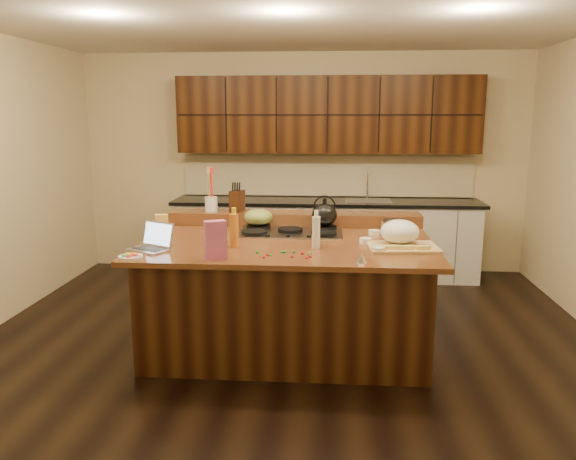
{
  "coord_description": "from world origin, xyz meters",
  "views": [
    {
      "loc": [
        0.36,
        -4.55,
        1.95
      ],
      "look_at": [
        0.0,
        0.05,
        1.0
      ],
      "focal_mm": 35.0,
      "sensor_mm": 36.0,
      "label": 1
    }
  ],
  "objects": [
    {
      "name": "room",
      "position": [
        0.0,
        0.0,
        1.35
      ],
      "size": [
        5.52,
        5.02,
        2.72
      ],
      "color": "black",
      "rests_on": "ground"
    },
    {
      "name": "island",
      "position": [
        0.0,
        0.0,
        0.46
      ],
      "size": [
        2.4,
        1.6,
        0.92
      ],
      "color": "black",
      "rests_on": "ground"
    },
    {
      "name": "back_ledge",
      "position": [
        0.0,
        0.7,
        0.98
      ],
      "size": [
        2.4,
        0.3,
        0.12
      ],
      "primitive_type": "cube",
      "color": "black",
      "rests_on": "island"
    },
    {
      "name": "cooktop",
      "position": [
        0.0,
        0.3,
        0.94
      ],
      "size": [
        0.92,
        0.52,
        0.05
      ],
      "color": "gray",
      "rests_on": "island"
    },
    {
      "name": "back_counter",
      "position": [
        0.3,
        2.23,
        0.98
      ],
      "size": [
        3.7,
        0.66,
        2.4
      ],
      "color": "silver",
      "rests_on": "ground"
    },
    {
      "name": "kettle",
      "position": [
        0.3,
        0.43,
        1.07
      ],
      "size": [
        0.28,
        0.28,
        0.21
      ],
      "primitive_type": "ellipsoid",
      "rotation": [
        0.0,
        0.0,
        0.26
      ],
      "color": "black",
      "rests_on": "cooktop"
    },
    {
      "name": "green_bowl",
      "position": [
        -0.3,
        0.43,
        1.04
      ],
      "size": [
        0.31,
        0.31,
        0.15
      ],
      "primitive_type": "ellipsoid",
      "rotation": [
        0.0,
        0.0,
        -0.21
      ],
      "color": "olive",
      "rests_on": "cooktop"
    },
    {
      "name": "laptop",
      "position": [
        -1.02,
        -0.39,
        0.98
      ],
      "size": [
        0.38,
        0.35,
        0.21
      ],
      "rotation": [
        0.0,
        0.0,
        -0.47
      ],
      "color": "#B7B7BC",
      "rests_on": "island"
    },
    {
      "name": "oil_bottle",
      "position": [
        -0.4,
        -0.29,
        1.06
      ],
      "size": [
        0.08,
        0.08,
        0.27
      ],
      "primitive_type": "cylinder",
      "rotation": [
        0.0,
        0.0,
        -0.21
      ],
      "color": "#C57422",
      "rests_on": "island"
    },
    {
      "name": "vinegar_bottle",
      "position": [
        0.24,
        -0.24,
        1.04
      ],
      "size": [
        0.08,
        0.08,
        0.25
      ],
      "primitive_type": "cylinder",
      "rotation": [
        0.0,
        0.0,
        0.24
      ],
      "color": "silver",
      "rests_on": "island"
    },
    {
      "name": "wooden_tray",
      "position": [
        0.91,
        -0.16,
        1.02
      ],
      "size": [
        0.56,
        0.45,
        0.22
      ],
      "rotation": [
        0.0,
        0.0,
        0.08
      ],
      "color": "tan",
      "rests_on": "island"
    },
    {
      "name": "ramekin_a",
      "position": [
        0.72,
        -0.37,
        0.94
      ],
      "size": [
        0.12,
        0.12,
        0.04
      ],
      "primitive_type": "cylinder",
      "rotation": [
        0.0,
        0.0,
        0.25
      ],
      "color": "white",
      "rests_on": "island"
    },
    {
      "name": "ramekin_b",
      "position": [
        0.64,
        -0.06,
        0.94
      ],
      "size": [
        0.13,
        0.13,
        0.04
      ],
      "primitive_type": "cylinder",
      "rotation": [
        0.0,
        0.0,
        0.4
      ],
      "color": "white",
      "rests_on": "island"
    },
    {
      "name": "ramekin_c",
      "position": [
        0.74,
        0.27,
        0.94
      ],
      "size": [
        0.11,
        0.11,
        0.04
      ],
      "primitive_type": "cylinder",
      "rotation": [
        0.0,
        0.0,
        0.06
      ],
      "color": "white",
      "rests_on": "island"
    },
    {
      "name": "strainer_bowl",
      "position": [
        0.93,
        0.42,
        0.97
      ],
      "size": [
        0.28,
        0.28,
        0.09
      ],
      "primitive_type": "cylinder",
      "rotation": [
        0.0,
        0.0,
        0.2
      ],
      "color": "#996B3F",
      "rests_on": "island"
    },
    {
      "name": "kitchen_timer",
      "position": [
        0.58,
        -0.67,
        0.96
      ],
      "size": [
        0.09,
        0.09,
        0.07
      ],
      "primitive_type": "cone",
      "rotation": [
        0.0,
        0.0,
        -0.21
      ],
      "color": "silver",
      "rests_on": "island"
    },
    {
      "name": "pink_bag",
      "position": [
        -0.47,
        -0.65,
        1.06
      ],
      "size": [
        0.17,
        0.14,
        0.28
      ],
      "primitive_type": "cube",
      "rotation": [
        0.0,
        0.0,
        0.45
      ],
      "color": "#B95787",
      "rests_on": "island"
    },
    {
      "name": "candy_plate",
      "position": [
        -1.11,
        -0.65,
        0.93
      ],
      "size": [
        0.22,
        0.22,
        0.01
      ],
      "primitive_type": "cylinder",
      "rotation": [
        0.0,
        0.0,
        -0.25
      ],
      "color": "white",
      "rests_on": "island"
    },
    {
      "name": "package_box",
      "position": [
        -1.15,
        0.27,
        1.0
      ],
      "size": [
        0.13,
        0.11,
        0.16
      ],
      "primitive_type": "cube",
      "rotation": [
        0.0,
        0.0,
        0.26
      ],
      "color": "#E7B851",
      "rests_on": "island"
    },
    {
      "name": "utensil_crock",
      "position": [
        -0.79,
        0.7,
        1.11
      ],
      "size": [
        0.14,
        0.14,
        0.14
      ],
      "primitive_type": "cylinder",
      "rotation": [
        0.0,
        0.0,
        -0.22
      ],
      "color": "white",
      "rests_on": "back_ledge"
    },
    {
      "name": "knife_block",
      "position": [
        -0.54,
        0.7,
        1.14
      ],
      "size": [
        0.14,
        0.18,
        0.2
      ],
      "primitive_type": "cube",
      "rotation": [
        0.0,
        0.0,
        -0.22
      ],
      "color": "black",
      "rests_on": "back_ledge"
    },
    {
      "name": "gumdrop_0",
      "position": [
        -0.11,
        -0.53,
        0.93
      ],
      "size": [
        0.02,
        0.02,
        0.02
      ],
      "primitive_type": "ellipsoid",
      "color": "red",
      "rests_on": "island"
    },
    {
      "name": "gumdrop_1",
      "position": [
        0.08,
        -0.42,
        0.93
      ],
      "size": [
        0.02,
        0.02,
        0.02
      ],
      "primitive_type": "ellipsoid",
      "color": "#198C26",
      "rests_on": "island"
    },
    {
      "name": "gumdrop_2",
      "position": [
        0.2,
        -0.48,
        0.93
      ],
      "size": [
        0.02,
        0.02,
        0.02
      ],
      "primitive_type": "ellipsoid",
      "color": "red",
      "rests_on": "island"
    },
    {
      "name": "gumdrop_3",
      "position": [
        0.01,
        -0.43,
        0.93
      ],
      "size": [
        0.02,
        0.02,
        0.02
      ],
      "primitive_type": "ellipsoid",
      "color": "#198C26",
      "rests_on": "island"
    },
    {
      "name": "gumdrop_4",
      "position": [
        -0.13,
        -0.61,
        0.93
      ],
      "size": [
        0.02,
        0.02,
        0.02
      ],
      "primitive_type": "ellipsoid",
      "color": "red",
      "rests_on": "island"
    },
    {
      "name": "gumdrop_5",
      "position": [
        0.21,
        -0.44,
        0.93
      ],
      "size": [
        0.02,
        0.02,
        0.02
      ],
      "primitive_type": "ellipsoid",
      "color": "#198C26",
      "rests_on": "island"
    },
    {
      "name": "gumdrop_6",
      "position": [
        0.18,
        -0.59,
        0.93
      ],
      "size": [
        0.02,
        0.02,
        0.02
      ],
      "primitive_type": "ellipsoid",
      "color": "red",
      "rests_on": "island"
    },
    {
      "name": "gumdrop_7",
      "position": [
        -0.08,
        -0.54,
        0.93
      ],
      "size": [
        0.02,
        0.02,
        0.02
      ],
      "primitive_type": "ellipsoid",
      "color": "#198C26",
      "rests_on": "island"
    },
    {
      "name": "gumdrop_8",
      "position": [
        0.08,
        -0.57,
        0.93
      ],
      "size": [
        0.02,
        0.02,
        0.02
      ],
      "primitive_type": "ellipsoid",
      "color": "red",
      "rests_on": "island"
    },
    {
      "name": "gumdrop_9",
      "position": [
        -0.01,
        -0.44,
        0.93
      ],
      "size": [
        0.02,
        0.02,
        0.02
      ],
      "primitive_type": "ellipsoid",
      "color": "#198C26",
      "rests_on": "island"
    },
    {
      "name": "gumdrop_10",
      "position": [
        0.15,
        -0.47,
        0.93
      ],
      "size": [
        0.02,
        0.02,
        0.02
      ],
      "primitive_type": "ellipsoid",
      "color": "red",
      "rests_on": "island"
    },
    {
      "name": "gumdrop_11",
      "position": [
        -0.19,
        -0.46,
        0.93
      ],
      "size": [
        0.02,
        0.02,
        0.02
      ],
      "primitive_type": "ellipsoid",
      "color": "#198C26",
      "rests_on": "island"
    },
    {
      "name": "gumdrop_12",
      "position": [
        0.21,
        -0.55,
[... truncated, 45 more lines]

